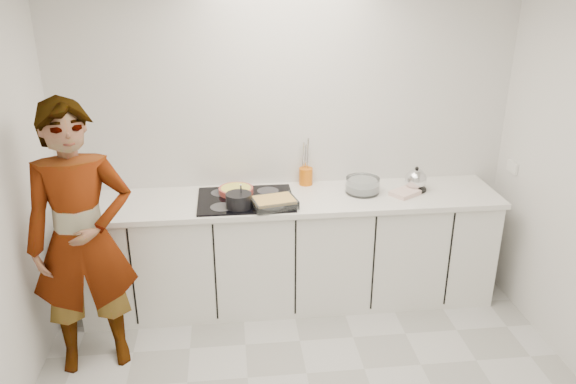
{
  "coord_description": "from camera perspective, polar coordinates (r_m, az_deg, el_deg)",
  "views": [
    {
      "loc": [
        -0.46,
        -2.67,
        2.57
      ],
      "look_at": [
        -0.05,
        1.05,
        1.05
      ],
      "focal_mm": 35.0,
      "sensor_mm": 36.0,
      "label": 1
    }
  ],
  "objects": [
    {
      "name": "tart_dish",
      "position": [
        4.37,
        -5.31,
        0.2
      ],
      "size": [
        0.34,
        0.34,
        0.04
      ],
      "color": "#B8473E",
      "rests_on": "hob"
    },
    {
      "name": "baking_dish",
      "position": [
        4.11,
        -1.42,
        -1.02
      ],
      "size": [
        0.36,
        0.29,
        0.06
      ],
      "color": "silver",
      "rests_on": "hob"
    },
    {
      "name": "saucepan",
      "position": [
        4.1,
        -5.02,
        -0.84
      ],
      "size": [
        0.24,
        0.24,
        0.18
      ],
      "color": "black",
      "rests_on": "hob"
    },
    {
      "name": "utensil_crock",
      "position": [
        4.55,
        1.82,
        1.61
      ],
      "size": [
        0.13,
        0.13,
        0.14
      ],
      "primitive_type": "cylinder",
      "rotation": [
        0.0,
        0.0,
        -0.2
      ],
      "color": "#D6650C",
      "rests_on": "countertop"
    },
    {
      "name": "cook",
      "position": [
        3.85,
        -20.19,
        -4.68
      ],
      "size": [
        0.75,
        0.57,
        1.85
      ],
      "primitive_type": "imported",
      "rotation": [
        0.0,
        0.0,
        0.2
      ],
      "color": "white",
      "rests_on": "floor"
    },
    {
      "name": "tea_towel",
      "position": [
        4.45,
        11.79,
        -0.08
      ],
      "size": [
        0.26,
        0.25,
        0.03
      ],
      "primitive_type": "cube",
      "rotation": [
        0.0,
        0.0,
        0.58
      ],
      "color": "white",
      "rests_on": "countertop"
    },
    {
      "name": "countertop",
      "position": [
        4.32,
        0.32,
        -0.8
      ],
      "size": [
        3.24,
        0.64,
        0.04
      ],
      "primitive_type": "cube",
      "color": "white",
      "rests_on": "base_cabinets"
    },
    {
      "name": "mixing_bowl",
      "position": [
        4.42,
        7.58,
        0.62
      ],
      "size": [
        0.34,
        0.34,
        0.12
      ],
      "color": "silver",
      "rests_on": "countertop"
    },
    {
      "name": "base_cabinets",
      "position": [
        4.52,
        0.31,
        -6.13
      ],
      "size": [
        3.2,
        0.58,
        0.87
      ],
      "primitive_type": "cube",
      "color": "white",
      "rests_on": "floor"
    },
    {
      "name": "kettle",
      "position": [
        4.53,
        12.86,
        1.16
      ],
      "size": [
        0.19,
        0.19,
        0.2
      ],
      "color": "black",
      "rests_on": "countertop"
    },
    {
      "name": "hob",
      "position": [
        4.27,
        -4.32,
        -0.77
      ],
      "size": [
        0.72,
        0.54,
        0.01
      ],
      "primitive_type": "cube",
      "color": "black",
      "rests_on": "countertop"
    },
    {
      "name": "wall_back",
      "position": [
        4.48,
        -0.14,
        5.63
      ],
      "size": [
        3.6,
        0.0,
        2.6
      ],
      "primitive_type": "cube",
      "color": "silver",
      "rests_on": "ground"
    }
  ]
}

